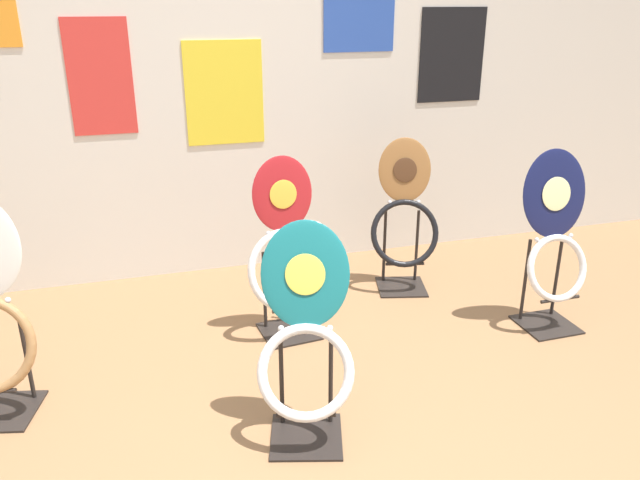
{
  "coord_description": "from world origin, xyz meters",
  "views": [
    {
      "loc": [
        -0.49,
        -1.54,
        1.63
      ],
      "look_at": [
        0.3,
        1.12,
        0.55
      ],
      "focal_mm": 35.0,
      "sensor_mm": 36.0,
      "label": 1
    }
  ],
  "objects_px": {
    "toilet_seat_display_crimson_swirl": "(287,258)",
    "toilet_seat_display_navy_moon": "(555,242)",
    "toilet_seat_display_woodgrain": "(404,223)",
    "toilet_seat_display_teal_sax": "(306,345)"
  },
  "relations": [
    {
      "from": "toilet_seat_display_woodgrain",
      "to": "toilet_seat_display_navy_moon",
      "type": "height_order",
      "value": "toilet_seat_display_navy_moon"
    },
    {
      "from": "toilet_seat_display_woodgrain",
      "to": "toilet_seat_display_teal_sax",
      "type": "bearing_deg",
      "value": -128.46
    },
    {
      "from": "toilet_seat_display_crimson_swirl",
      "to": "toilet_seat_display_navy_moon",
      "type": "xyz_separation_m",
      "value": [
        1.33,
        -0.29,
        0.05
      ]
    },
    {
      "from": "toilet_seat_display_teal_sax",
      "to": "toilet_seat_display_navy_moon",
      "type": "height_order",
      "value": "toilet_seat_display_navy_moon"
    },
    {
      "from": "toilet_seat_display_woodgrain",
      "to": "toilet_seat_display_crimson_swirl",
      "type": "xyz_separation_m",
      "value": [
        -0.78,
        -0.34,
        0.01
      ]
    },
    {
      "from": "toilet_seat_display_crimson_swirl",
      "to": "toilet_seat_display_navy_moon",
      "type": "height_order",
      "value": "toilet_seat_display_navy_moon"
    },
    {
      "from": "toilet_seat_display_woodgrain",
      "to": "toilet_seat_display_navy_moon",
      "type": "distance_m",
      "value": 0.84
    },
    {
      "from": "toilet_seat_display_navy_moon",
      "to": "toilet_seat_display_teal_sax",
      "type": "bearing_deg",
      "value": -160.73
    },
    {
      "from": "toilet_seat_display_woodgrain",
      "to": "toilet_seat_display_teal_sax",
      "type": "height_order",
      "value": "toilet_seat_display_woodgrain"
    },
    {
      "from": "toilet_seat_display_woodgrain",
      "to": "toilet_seat_display_teal_sax",
      "type": "distance_m",
      "value": 1.46
    }
  ]
}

